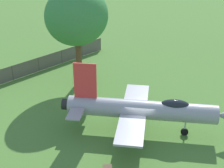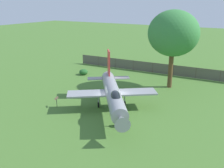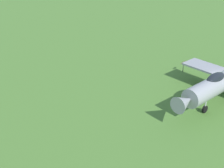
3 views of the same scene
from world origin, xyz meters
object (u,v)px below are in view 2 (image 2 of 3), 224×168
shade_tree (173,34)px  info_plaque (57,100)px  shrub_near_fence (84,72)px  display_jet (113,94)px

shade_tree → info_plaque: bearing=56.4°
shade_tree → info_plaque: shade_tree is taller
shade_tree → shrub_near_fence: (13.80, 0.97, -6.77)m
display_jet → info_plaque: bearing=-109.0°
shade_tree → info_plaque: 16.78m
display_jet → shrub_near_fence: bearing=-168.0°
shade_tree → shrub_near_fence: shade_tree is taller
display_jet → shade_tree: size_ratio=1.19×
shade_tree → display_jet: bearing=77.2°
display_jet → shrub_near_fence: display_jet is taller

